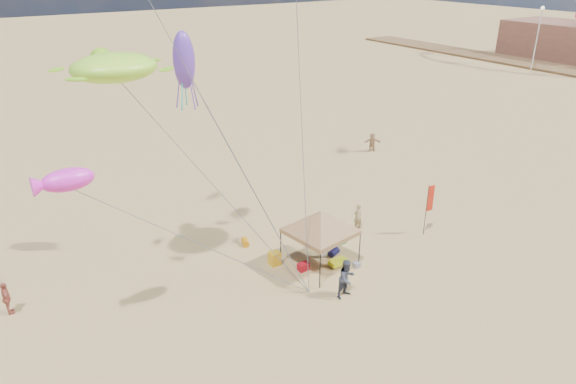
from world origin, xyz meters
name	(u,v)px	position (x,y,z in m)	size (l,w,h in m)	color
ground	(324,295)	(0.00, 0.00, 0.00)	(280.00, 280.00, 0.00)	tan
canopy_tent	(321,215)	(1.29, 2.11, 2.84)	(5.47, 5.47, 3.41)	black
feather_flag	(429,201)	(8.15, 1.48, 1.98)	(0.45, 0.07, 2.96)	black
cooler_red	(303,267)	(0.37, 2.20, 0.19)	(0.54, 0.38, 0.38)	#B30E1B
cooler_blue	(315,223)	(3.59, 5.59, 0.19)	(0.54, 0.38, 0.38)	#2413A1
bag_navy	(334,252)	(2.49, 2.48, 0.18)	(0.36, 0.36, 0.60)	black
bag_orange	(245,242)	(-0.82, 5.91, 0.18)	(0.36, 0.36, 0.60)	orange
chair_green	(340,237)	(3.55, 3.32, 0.35)	(0.50, 0.50, 0.70)	#167E35
chair_yellow	(275,258)	(-0.53, 3.41, 0.35)	(0.50, 0.50, 0.70)	yellow
crate_grey	(357,265)	(2.72, 0.96, 0.14)	(0.34, 0.30, 0.28)	gray
beach_cart	(338,262)	(2.05, 1.60, 0.20)	(0.90, 0.50, 0.24)	#D7EA1A
person_near_a	(358,216)	(5.37, 4.04, 0.78)	(0.57, 0.37, 1.55)	#A1895C
person_near_b	(347,279)	(0.76, -0.61, 0.93)	(0.90, 0.70, 1.86)	#3B4151
person_near_c	(324,242)	(1.95, 2.65, 0.85)	(1.09, 0.63, 1.69)	white
person_far_a	(7,298)	(-12.13, 6.37, 0.77)	(0.91, 0.38, 1.55)	#AD5442
person_far_c	(372,142)	(14.79, 13.34, 0.74)	(1.38, 0.44, 1.49)	tan
building_north	(558,40)	(67.00, 30.00, 2.60)	(10.00, 14.00, 5.20)	#8C5947
lamp_north	(539,28)	(55.00, 26.00, 5.52)	(0.50, 0.50, 8.25)	silver
turtle_kite	(114,68)	(-6.62, 5.23, 10.11)	(3.38, 2.70, 1.13)	#ADFF36
fish_kite	(68,180)	(-9.43, 2.69, 6.92)	(1.84, 0.92, 0.82)	#FF2CDD
squid_kite	(184,60)	(-2.99, 7.02, 9.77)	(1.00, 1.00, 2.61)	#6C3DC8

